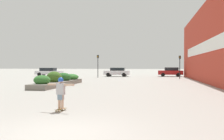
{
  "coord_description": "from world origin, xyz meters",
  "views": [
    {
      "loc": [
        2.48,
        -6.43,
        1.82
      ],
      "look_at": [
        -0.67,
        12.21,
        1.52
      ],
      "focal_mm": 40.0,
      "sensor_mm": 36.0,
      "label": 1
    }
  ],
  "objects": [
    {
      "name": "skateboarder",
      "position": [
        -1.23,
        3.13,
        0.86
      ],
      "size": [
        1.19,
        0.27,
        1.28
      ],
      "rotation": [
        0.0,
        0.0,
        -0.16
      ],
      "color": "tan",
      "rests_on": "skateboard"
    },
    {
      "name": "building_wall_right",
      "position": [
        8.03,
        16.3,
        4.28
      ],
      "size": [
        0.67,
        46.52,
        8.57
      ],
      "color": "#B23323",
      "rests_on": "ground_plane"
    },
    {
      "name": "traffic_light_left",
      "position": [
        -6.24,
        31.76,
        2.41
      ],
      "size": [
        0.28,
        0.3,
        3.55
      ],
      "color": "black",
      "rests_on": "ground_plane"
    },
    {
      "name": "ground_plane",
      "position": [
        0.0,
        0.0,
        0.0
      ],
      "size": [
        300.0,
        300.0,
        0.0
      ],
      "primitive_type": "plane",
      "color": "#A3A099"
    },
    {
      "name": "car_rightmost",
      "position": [
        -16.25,
        35.96,
        0.8
      ],
      "size": [
        4.77,
        2.0,
        1.5
      ],
      "rotation": [
        0.0,
        0.0,
        -1.57
      ],
      "color": "silver",
      "rests_on": "ground_plane"
    },
    {
      "name": "traffic_light_right",
      "position": [
        6.18,
        31.04,
        2.29
      ],
      "size": [
        0.28,
        0.3,
        3.35
      ],
      "color": "black",
      "rests_on": "ground_plane"
    },
    {
      "name": "planter_box",
      "position": [
        -6.2,
        15.59,
        0.48
      ],
      "size": [
        1.63,
        9.41,
        1.35
      ],
      "color": "slate",
      "rests_on": "ground_plane"
    },
    {
      "name": "skateboard",
      "position": [
        -1.23,
        3.13,
        0.07
      ],
      "size": [
        0.29,
        0.65,
        0.09
      ],
      "rotation": [
        0.0,
        0.0,
        -0.16
      ],
      "color": "olive",
      "rests_on": "ground_plane"
    },
    {
      "name": "car_center_left",
      "position": [
        5.31,
        38.01,
        0.83
      ],
      "size": [
        4.19,
        2.05,
        1.59
      ],
      "rotation": [
        0.0,
        0.0,
        1.57
      ],
      "color": "maroon",
      "rests_on": "ground_plane"
    },
    {
      "name": "car_leftmost",
      "position": [
        -3.89,
        36.42,
        0.81
      ],
      "size": [
        4.38,
        2.01,
        1.53
      ],
      "rotation": [
        0.0,
        0.0,
        1.57
      ],
      "color": "silver",
      "rests_on": "ground_plane"
    }
  ]
}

